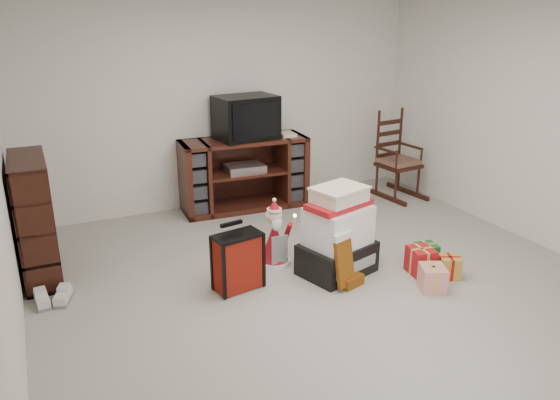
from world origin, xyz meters
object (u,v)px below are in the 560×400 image
object	(u,v)px
sneaker_pair	(53,299)
crt_television	(246,118)
gift_pile	(338,237)
teddy_bear	(364,244)
mrs_claus_figurine	(274,240)
red_suitcase	(238,262)
gift_cluster	(435,264)
tv_stand	(244,173)
santa_figurine	(348,222)
bookshelf	(35,221)
rocking_chair	(396,166)

from	to	relation	value
sneaker_pair	crt_television	distance (m)	3.04
gift_pile	teddy_bear	bearing A→B (deg)	5.65
mrs_claus_figurine	sneaker_pair	world-z (taller)	mrs_claus_figurine
gift_pile	mrs_claus_figurine	world-z (taller)	gift_pile
red_suitcase	gift_cluster	size ratio (longest dim) A/B	0.79
gift_pile	sneaker_pair	size ratio (longest dim) A/B	2.56
tv_stand	red_suitcase	xyz separation A→B (m)	(-0.84, -1.95, -0.18)
teddy_bear	mrs_claus_figurine	world-z (taller)	mrs_claus_figurine
red_suitcase	teddy_bear	world-z (taller)	red_suitcase
santa_figurine	sneaker_pair	world-z (taller)	santa_figurine
bookshelf	rocking_chair	bearing A→B (deg)	6.69
gift_pile	santa_figurine	xyz separation A→B (m)	(0.44, 0.53, -0.12)
red_suitcase	crt_television	bearing A→B (deg)	55.64
red_suitcase	mrs_claus_figurine	distance (m)	0.60
rocking_chair	teddy_bear	world-z (taller)	rocking_chair
crt_television	rocking_chair	bearing A→B (deg)	-16.90
rocking_chair	gift_pile	world-z (taller)	rocking_chair
mrs_claus_figurine	gift_pile	bearing A→B (deg)	-43.10
gift_pile	bookshelf	bearing A→B (deg)	139.58
crt_television	tv_stand	bearing A→B (deg)	156.09
sneaker_pair	crt_television	bearing A→B (deg)	36.49
sneaker_pair	teddy_bear	bearing A→B (deg)	-2.82
bookshelf	mrs_claus_figurine	bearing A→B (deg)	-18.96
bookshelf	sneaker_pair	size ratio (longest dim) A/B	3.49
gift_pile	mrs_claus_figurine	xyz separation A→B (m)	(-0.45, 0.42, -0.11)
rocking_chair	teddy_bear	bearing A→B (deg)	-141.27
rocking_chair	teddy_bear	xyz separation A→B (m)	(-1.46, -1.49, -0.25)
tv_stand	gift_pile	xyz separation A→B (m)	(0.12, -2.05, -0.08)
bookshelf	mrs_claus_figurine	xyz separation A→B (m)	(2.07, -0.71, -0.29)
rocking_chair	red_suitcase	size ratio (longest dim) A/B	1.91
gift_pile	red_suitcase	xyz separation A→B (m)	(-0.96, 0.10, -0.10)
teddy_bear	gift_cluster	world-z (taller)	teddy_bear
gift_pile	gift_cluster	xyz separation A→B (m)	(0.81, -0.44, -0.25)
gift_cluster	red_suitcase	bearing A→B (deg)	162.96
bookshelf	red_suitcase	xyz separation A→B (m)	(1.57, -1.04, -0.28)
teddy_bear	mrs_claus_figurine	distance (m)	0.91
tv_stand	crt_television	bearing A→B (deg)	-14.82
gift_pile	sneaker_pair	distance (m)	2.56
teddy_bear	tv_stand	bearing A→B (deg)	105.95
red_suitcase	rocking_chair	bearing A→B (deg)	18.57
mrs_claus_figurine	crt_television	bearing A→B (deg)	77.17
teddy_bear	santa_figurine	xyz separation A→B (m)	(0.03, 0.36, 0.10)
santa_figurine	mrs_claus_figurine	size ratio (longest dim) A/B	0.98
bookshelf	rocking_chair	size ratio (longest dim) A/B	0.96
gift_pile	crt_television	world-z (taller)	crt_television
teddy_bear	gift_pile	bearing A→B (deg)	-158.15
red_suitcase	sneaker_pair	world-z (taller)	red_suitcase
bookshelf	gift_cluster	bearing A→B (deg)	-25.35
tv_stand	bookshelf	size ratio (longest dim) A/B	1.38
teddy_bear	crt_television	bearing A→B (deg)	105.03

